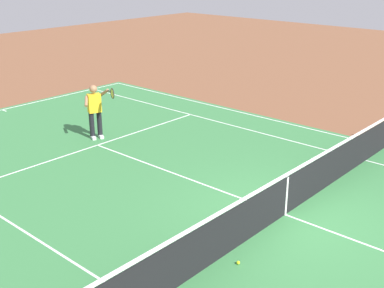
# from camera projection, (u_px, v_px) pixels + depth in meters

# --- Properties ---
(ground_plane) EXTENTS (60.00, 60.00, 0.00)m
(ground_plane) POSITION_uv_depth(u_px,v_px,m) (285.00, 215.00, 10.79)
(ground_plane) COLOR brown
(court_slab) EXTENTS (24.20, 11.40, 0.00)m
(court_slab) POSITION_uv_depth(u_px,v_px,m) (285.00, 214.00, 10.79)
(court_slab) COLOR #387A42
(court_slab) RESTS_ON ground_plane
(court_line_markings) EXTENTS (23.85, 11.05, 0.01)m
(court_line_markings) POSITION_uv_depth(u_px,v_px,m) (285.00, 214.00, 10.79)
(court_line_markings) COLOR white
(court_line_markings) RESTS_ON ground_plane
(tennis_net) EXTENTS (0.10, 11.70, 1.08)m
(tennis_net) POSITION_uv_depth(u_px,v_px,m) (286.00, 194.00, 10.62)
(tennis_net) COLOR #2D2D33
(tennis_net) RESTS_ON ground_plane
(tennis_player_near) EXTENTS (1.18, 0.74, 1.70)m
(tennis_player_near) POSITION_uv_depth(u_px,v_px,m) (95.00, 109.00, 15.04)
(tennis_player_near) COLOR black
(tennis_player_near) RESTS_ON ground_plane
(tennis_ball) EXTENTS (0.07, 0.07, 0.07)m
(tennis_ball) POSITION_uv_depth(u_px,v_px,m) (238.00, 263.00, 9.03)
(tennis_ball) COLOR #CCE01E
(tennis_ball) RESTS_ON ground_plane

